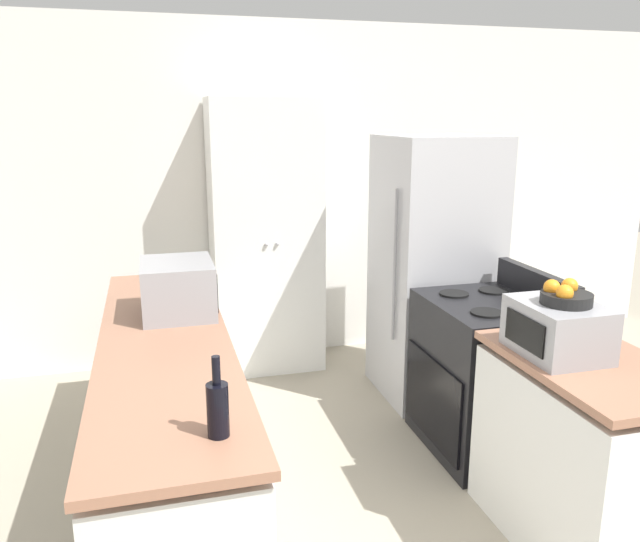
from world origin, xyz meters
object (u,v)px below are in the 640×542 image
(refrigerator, at_px, (433,269))
(toaster_oven, at_px, (557,329))
(microwave, at_px, (178,288))
(fruit_bowl, at_px, (565,295))
(stove, at_px, (485,374))
(wine_bottle, at_px, (218,407))
(pantry_cabinet, at_px, (266,238))

(refrigerator, relative_size, toaster_oven, 4.46)
(microwave, bearing_deg, fruit_bowl, -33.32)
(toaster_oven, bearing_deg, fruit_bowl, -50.44)
(refrigerator, relative_size, microwave, 3.99)
(fruit_bowl, bearing_deg, stove, 81.28)
(microwave, relative_size, toaster_oven, 1.12)
(refrigerator, distance_m, toaster_oven, 1.58)
(wine_bottle, xyz_separation_m, toaster_oven, (1.50, 0.33, 0.02))
(wine_bottle, bearing_deg, toaster_oven, 12.44)
(microwave, bearing_deg, toaster_oven, -33.17)
(toaster_oven, distance_m, fruit_bowl, 0.16)
(wine_bottle, bearing_deg, refrigerator, 48.78)
(microwave, height_order, toaster_oven, microwave)
(pantry_cabinet, height_order, stove, pantry_cabinet)
(toaster_oven, xyz_separation_m, fruit_bowl, (0.01, -0.01, 0.15))
(pantry_cabinet, distance_m, toaster_oven, 2.48)
(wine_bottle, height_order, toaster_oven, wine_bottle)
(refrigerator, xyz_separation_m, wine_bottle, (-1.66, -1.90, 0.10))
(refrigerator, height_order, fruit_bowl, refrigerator)
(fruit_bowl, bearing_deg, refrigerator, 84.67)
(refrigerator, distance_m, microwave, 1.81)
(stove, bearing_deg, microwave, 171.75)
(refrigerator, relative_size, wine_bottle, 6.43)
(toaster_oven, bearing_deg, microwave, 146.83)
(fruit_bowl, bearing_deg, toaster_oven, 129.56)
(microwave, bearing_deg, wine_bottle, -87.57)
(refrigerator, bearing_deg, toaster_oven, -95.78)
(pantry_cabinet, height_order, wine_bottle, pantry_cabinet)
(pantry_cabinet, distance_m, microwave, 1.48)
(pantry_cabinet, distance_m, fruit_bowl, 2.50)
(stove, xyz_separation_m, refrigerator, (0.03, 0.79, 0.44))
(microwave, distance_m, fruit_bowl, 1.89)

